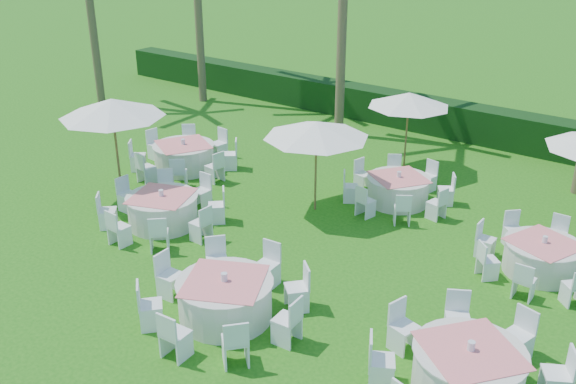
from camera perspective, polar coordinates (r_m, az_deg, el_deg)
name	(u,v)px	position (r m, az deg, el deg)	size (l,w,h in m)	color
ground	(262,292)	(13.73, -2.29, -8.86)	(120.00, 120.00, 0.00)	#1A6110
hedge	(479,124)	(23.21, 16.63, 5.78)	(34.00, 1.00, 1.20)	black
banquet_table_a	(163,209)	(16.61, -11.09, -1.53)	(3.17, 3.17, 0.96)	silver
banquet_table_b	(225,298)	(12.78, -5.60, -9.37)	(3.34, 3.34, 1.00)	silver
banquet_table_c	(468,369)	(11.41, 15.70, -14.93)	(3.28, 3.28, 0.99)	silver
banquet_table_d	(184,156)	(20.04, -9.23, 3.16)	(3.30, 3.30, 0.99)	silver
banquet_table_e	(398,189)	(17.78, 9.75, 0.25)	(3.01, 3.01, 0.92)	silver
banquet_table_f	(542,257)	(15.28, 21.63, -5.37)	(2.93, 2.93, 0.90)	silver
umbrella_a	(112,108)	(17.73, -15.38, 7.23)	(2.81, 2.81, 2.84)	brown
umbrella_b	(316,129)	(16.46, 2.54, 5.57)	(2.75, 2.75, 2.47)	brown
umbrella_c	(409,100)	(19.59, 10.71, 8.07)	(2.48, 2.48, 2.44)	brown
palm_b	(343,6)	(22.20, 4.90, 16.12)	(4.41, 4.09, 8.02)	brown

